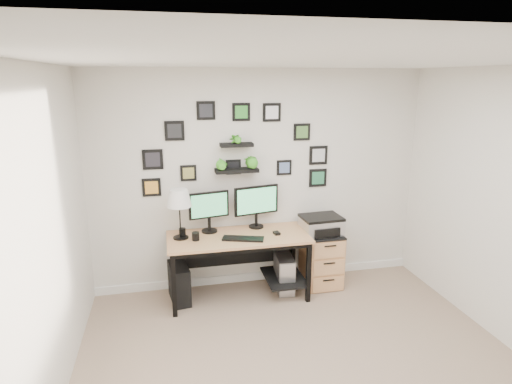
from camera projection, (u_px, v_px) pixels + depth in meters
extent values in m
plane|color=white|center=(326.00, 60.00, 2.91)|extent=(4.00, 4.00, 0.00)
plane|color=silver|center=(260.00, 180.00, 5.13)|extent=(4.00, 0.00, 4.00)
plane|color=silver|center=(33.00, 262.00, 2.83)|extent=(0.00, 4.00, 4.00)
cube|color=white|center=(260.00, 276.00, 5.44)|extent=(4.00, 0.03, 0.10)
cube|color=tan|center=(238.00, 237.00, 4.86)|extent=(1.60, 0.70, 0.03)
cube|color=black|center=(238.00, 240.00, 4.87)|extent=(1.54, 0.64, 0.05)
cube|color=black|center=(234.00, 249.00, 5.24)|extent=(1.44, 0.02, 0.41)
cube|color=black|center=(284.00, 277.00, 5.11)|extent=(0.45, 0.63, 0.03)
cube|color=black|center=(174.00, 286.00, 4.52)|extent=(0.05, 0.05, 0.72)
cube|color=black|center=(172.00, 263.00, 5.08)|extent=(0.05, 0.05, 0.72)
cube|color=black|center=(309.00, 272.00, 4.83)|extent=(0.05, 0.05, 0.72)
cube|color=black|center=(293.00, 252.00, 5.39)|extent=(0.05, 0.05, 0.72)
cylinder|color=black|center=(210.00, 231.00, 4.98)|extent=(0.22, 0.22, 0.02)
cylinder|color=black|center=(209.00, 224.00, 4.96)|extent=(0.04, 0.04, 0.16)
cube|color=black|center=(209.00, 205.00, 4.90)|extent=(0.47, 0.12, 0.31)
cube|color=#4CB272|center=(209.00, 205.00, 4.88)|extent=(0.42, 0.09, 0.26)
cylinder|color=black|center=(256.00, 226.00, 5.13)|extent=(0.21, 0.21, 0.02)
cylinder|color=black|center=(256.00, 220.00, 5.11)|extent=(0.04, 0.04, 0.16)
cube|color=black|center=(256.00, 200.00, 5.04)|extent=(0.55, 0.14, 0.34)
cube|color=#4CB272|center=(257.00, 201.00, 5.03)|extent=(0.49, 0.11, 0.30)
cube|color=black|center=(243.00, 239.00, 4.74)|extent=(0.48, 0.28, 0.02)
cube|color=black|center=(277.00, 233.00, 4.90)|extent=(0.07, 0.10, 0.03)
cylinder|color=black|center=(181.00, 237.00, 4.78)|extent=(0.17, 0.17, 0.02)
cylinder|color=black|center=(180.00, 215.00, 4.72)|extent=(0.01, 0.01, 0.51)
cone|color=white|center=(179.00, 198.00, 4.66)|extent=(0.28, 0.28, 0.19)
cylinder|color=black|center=(196.00, 236.00, 4.71)|extent=(0.08, 0.08, 0.09)
cylinder|color=black|center=(182.00, 232.00, 4.82)|extent=(0.08, 0.08, 0.10)
cube|color=black|center=(179.00, 283.00, 4.89)|extent=(0.25, 0.46, 0.43)
cube|color=gray|center=(284.00, 273.00, 5.15)|extent=(0.23, 0.45, 0.43)
cube|color=silver|center=(288.00, 281.00, 4.94)|extent=(0.17, 0.03, 0.40)
cube|color=tan|center=(321.00, 259.00, 5.27)|extent=(0.42, 0.50, 0.65)
cube|color=black|center=(322.00, 233.00, 5.19)|extent=(0.43, 0.51, 0.02)
cube|color=tan|center=(328.00, 284.00, 5.09)|extent=(0.39, 0.02, 0.18)
cylinder|color=black|center=(329.00, 280.00, 5.06)|extent=(0.14, 0.02, 0.02)
cube|color=tan|center=(329.00, 268.00, 5.03)|extent=(0.39, 0.02, 0.18)
cylinder|color=black|center=(329.00, 263.00, 5.00)|extent=(0.14, 0.02, 0.02)
cube|color=tan|center=(330.00, 251.00, 4.97)|extent=(0.39, 0.02, 0.18)
cylinder|color=black|center=(330.00, 246.00, 4.95)|extent=(0.14, 0.02, 0.02)
cube|color=silver|center=(321.00, 226.00, 5.15)|extent=(0.49, 0.39, 0.18)
cube|color=black|center=(321.00, 217.00, 5.12)|extent=(0.49, 0.39, 0.03)
cube|color=black|center=(328.00, 233.00, 4.98)|extent=(0.32, 0.04, 0.11)
cube|color=black|center=(237.00, 170.00, 4.95)|extent=(0.50, 0.18, 0.04)
cube|color=black|center=(237.00, 145.00, 4.86)|extent=(0.38, 0.15, 0.04)
imported|color=green|center=(222.00, 158.00, 4.87)|extent=(0.15, 0.12, 0.27)
imported|color=green|center=(251.00, 157.00, 4.94)|extent=(0.15, 0.15, 0.27)
imported|color=green|center=(236.00, 132.00, 4.82)|extent=(0.13, 0.09, 0.25)
cube|color=black|center=(272.00, 112.00, 4.94)|extent=(0.21, 0.02, 0.21)
cube|color=white|center=(272.00, 112.00, 4.93)|extent=(0.15, 0.00, 0.15)
cube|color=black|center=(153.00, 160.00, 4.79)|extent=(0.23, 0.02, 0.23)
cube|color=#26242B|center=(153.00, 160.00, 4.78)|extent=(0.16, 0.00, 0.16)
cube|color=black|center=(241.00, 112.00, 4.87)|extent=(0.20, 0.02, 0.20)
cube|color=green|center=(241.00, 112.00, 4.86)|extent=(0.14, 0.00, 0.14)
cube|color=black|center=(206.00, 111.00, 4.78)|extent=(0.21, 0.02, 0.21)
cube|color=#23242A|center=(206.00, 111.00, 4.77)|extent=(0.15, 0.00, 0.15)
cube|color=black|center=(174.00, 131.00, 4.76)|extent=(0.22, 0.02, 0.22)
cube|color=#222326|center=(174.00, 131.00, 4.75)|extent=(0.15, 0.00, 0.15)
cube|color=black|center=(302.00, 132.00, 5.08)|extent=(0.20, 0.02, 0.20)
cube|color=#4B7937|center=(302.00, 132.00, 5.07)|extent=(0.14, 0.00, 0.14)
cube|color=black|center=(284.00, 168.00, 5.14)|extent=(0.18, 0.02, 0.18)
cube|color=slate|center=(284.00, 168.00, 5.13)|extent=(0.13, 0.00, 0.13)
cube|color=black|center=(318.00, 155.00, 5.20)|extent=(0.23, 0.02, 0.23)
cube|color=#BBBCC0|center=(319.00, 155.00, 5.19)|extent=(0.16, 0.00, 0.16)
cube|color=black|center=(233.00, 167.00, 5.01)|extent=(0.18, 0.02, 0.18)
cube|color=black|center=(234.00, 167.00, 5.00)|extent=(0.12, 0.00, 0.12)
cube|color=black|center=(188.00, 173.00, 4.91)|extent=(0.18, 0.02, 0.18)
cube|color=olive|center=(189.00, 173.00, 4.90)|extent=(0.13, 0.00, 0.13)
cube|color=black|center=(152.00, 187.00, 4.87)|extent=(0.21, 0.02, 0.21)
cube|color=gold|center=(152.00, 188.00, 4.86)|extent=(0.15, 0.00, 0.15)
cube|color=black|center=(318.00, 178.00, 5.27)|extent=(0.22, 0.02, 0.22)
cube|color=#2B784F|center=(318.00, 178.00, 5.26)|extent=(0.15, 0.00, 0.15)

